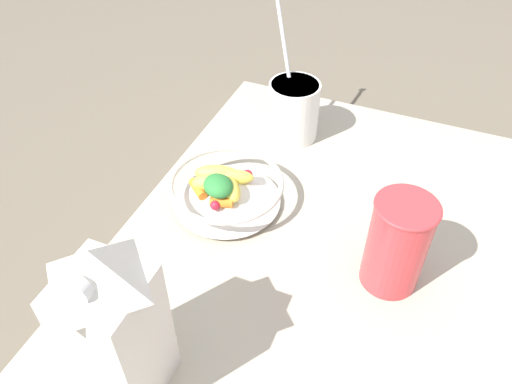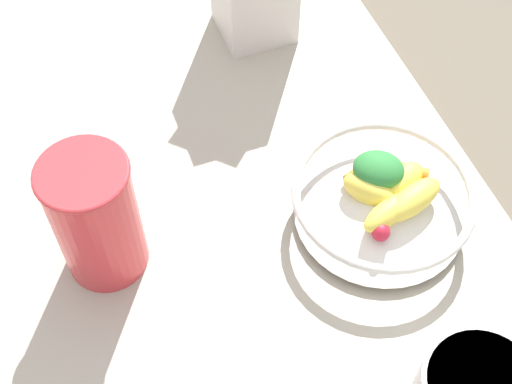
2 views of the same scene
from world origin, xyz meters
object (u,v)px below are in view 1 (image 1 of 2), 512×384
object	(u,v)px
milk_carton	(113,324)
yogurt_tub	(294,107)
drinking_cup	(397,243)
fruit_bowl	(226,189)

from	to	relation	value
milk_carton	yogurt_tub	xyz separation A→B (m)	(0.01, 0.58, -0.06)
milk_carton	drinking_cup	distance (m)	0.40
fruit_bowl	milk_carton	bearing A→B (deg)	-85.93
fruit_bowl	yogurt_tub	world-z (taller)	yogurt_tub
milk_carton	drinking_cup	xyz separation A→B (m)	(0.27, 0.29, -0.05)
yogurt_tub	drinking_cup	size ratio (longest dim) A/B	1.66
fruit_bowl	milk_carton	distance (m)	0.35
drinking_cup	fruit_bowl	bearing A→B (deg)	169.83
fruit_bowl	drinking_cup	bearing A→B (deg)	-10.17
yogurt_tub	drinking_cup	xyz separation A→B (m)	(0.26, -0.29, 0.01)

